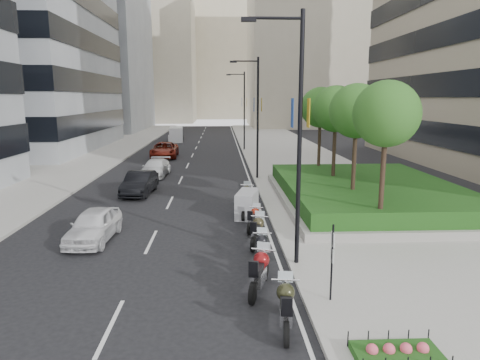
{
  "coord_description": "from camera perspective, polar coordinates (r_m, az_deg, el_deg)",
  "views": [
    {
      "loc": [
        1.54,
        -13.79,
        6.13
      ],
      "look_at": [
        2.51,
        7.5,
        2.0
      ],
      "focal_mm": 32.0,
      "sensor_mm": 36.0,
      "label": 1
    }
  ],
  "objects": [
    {
      "name": "tree_0",
      "position": [
        19.12,
        18.94,
        8.27
      ],
      "size": [
        2.8,
        2.8,
        6.3
      ],
      "color": "#332319",
      "rests_on": "planter"
    },
    {
      "name": "lamp_post_0",
      "position": [
        15.06,
        7.4,
        6.82
      ],
      "size": [
        2.34,
        0.45,
        9.0
      ],
      "color": "black",
      "rests_on": "ground"
    },
    {
      "name": "parking_sign",
      "position": [
        13.09,
        12.17,
        -10.2
      ],
      "size": [
        0.06,
        0.32,
        2.5
      ],
      "color": "black",
      "rests_on": "ground"
    },
    {
      "name": "lane_centre",
      "position": [
        44.32,
        -6.52,
        2.94
      ],
      "size": [
        0.12,
        100.0,
        0.01
      ],
      "primitive_type": "cube",
      "color": "silver",
      "rests_on": "ground"
    },
    {
      "name": "car_b",
      "position": [
        28.14,
        -13.23,
        -0.4
      ],
      "size": [
        1.83,
        4.52,
        1.46
      ],
      "primitive_type": "imported",
      "rotation": [
        0.0,
        0.0,
        -0.07
      ],
      "color": "black",
      "rests_on": "ground"
    },
    {
      "name": "sidewalk_right",
      "position": [
        44.83,
        7.01,
        3.11
      ],
      "size": [
        10.0,
        100.0,
        0.15
      ],
      "primitive_type": "cube",
      "color": "#9E9B93",
      "rests_on": "ground"
    },
    {
      "name": "delivery_van",
      "position": [
        61.26,
        -8.52,
        5.97
      ],
      "size": [
        2.2,
        4.89,
        2.0
      ],
      "rotation": [
        0.0,
        0.0,
        0.09
      ],
      "color": "white",
      "rests_on": "ground"
    },
    {
      "name": "motorcycle_3",
      "position": [
        18.1,
        2.31,
        -6.82
      ],
      "size": [
        0.89,
        2.21,
        1.13
      ],
      "rotation": [
        0.0,
        0.0,
        1.29
      ],
      "color": "black",
      "rests_on": "ground"
    },
    {
      "name": "building_cream_left",
      "position": [
        115.97,
        -12.8,
        16.07
      ],
      "size": [
        26.0,
        24.0,
        34.0
      ],
      "primitive_type": "cube",
      "color": "#B7AD93",
      "rests_on": "ground"
    },
    {
      "name": "flower_bed",
      "position": [
        11.33,
        20.22,
        -21.03
      ],
      "size": [
        2.0,
        1.0,
        0.2
      ],
      "primitive_type": "cube",
      "color": "#1E4213",
      "rests_on": "sidewalk_right"
    },
    {
      "name": "lamp_post_1",
      "position": [
        31.92,
        2.1,
        9.04
      ],
      "size": [
        2.34,
        0.45,
        9.0
      ],
      "color": "black",
      "rests_on": "ground"
    },
    {
      "name": "car_a",
      "position": [
        19.62,
        -18.92,
        -5.72
      ],
      "size": [
        1.84,
        4.15,
        1.39
      ],
      "primitive_type": "imported",
      "rotation": [
        0.0,
        0.0,
        -0.05
      ],
      "color": "white",
      "rests_on": "ground"
    },
    {
      "name": "tree_2",
      "position": [
        26.72,
        12.65,
        9.19
      ],
      "size": [
        2.8,
        2.8,
        6.3
      ],
      "color": "#332319",
      "rests_on": "planter"
    },
    {
      "name": "car_d",
      "position": [
        44.99,
        -10.03,
        3.97
      ],
      "size": [
        2.79,
        5.74,
        1.57
      ],
      "primitive_type": "imported",
      "rotation": [
        0.0,
        0.0,
        0.03
      ],
      "color": "maroon",
      "rests_on": "ground"
    },
    {
      "name": "sidewalk_left",
      "position": [
        46.24,
        -19.63,
        2.8
      ],
      "size": [
        8.0,
        100.0,
        0.15
      ],
      "primitive_type": "cube",
      "color": "#9E9B93",
      "rests_on": "ground"
    },
    {
      "name": "building_grey_far",
      "position": [
        88.05,
        -20.28,
        16.09
      ],
      "size": [
        22.0,
        26.0,
        30.0
      ],
      "primitive_type": "cube",
      "color": "gray",
      "rests_on": "ground"
    },
    {
      "name": "planter",
      "position": [
        25.9,
        16.54,
        -2.39
      ],
      "size": [
        10.0,
        14.0,
        0.4
      ],
      "primitive_type": "cube",
      "color": "gray",
      "rests_on": "sidewalk_right"
    },
    {
      "name": "motorcycle_4",
      "position": [
        20.11,
        1.87,
        -5.19
      ],
      "size": [
        0.88,
        1.93,
        1.0
      ],
      "rotation": [
        0.0,
        0.0,
        1.23
      ],
      "color": "black",
      "rests_on": "ground"
    },
    {
      "name": "car_c",
      "position": [
        34.32,
        -11.2,
        1.58
      ],
      "size": [
        2.16,
        4.67,
        1.32
      ],
      "primitive_type": "imported",
      "rotation": [
        0.0,
        0.0,
        -0.07
      ],
      "color": "silver",
      "rests_on": "ground"
    },
    {
      "name": "motorcycle_0",
      "position": [
        12.0,
        6.12,
        -16.4
      ],
      "size": [
        0.78,
        2.34,
        1.17
      ],
      "rotation": [
        0.0,
        0.0,
        1.45
      ],
      "color": "black",
      "rests_on": "ground"
    },
    {
      "name": "lane_edge",
      "position": [
        44.27,
        0.22,
        3.01
      ],
      "size": [
        0.12,
        100.0,
        0.01
      ],
      "primitive_type": "cube",
      "color": "silver",
      "rests_on": "ground"
    },
    {
      "name": "motorcycle_6",
      "position": [
        24.46,
        0.8,
        -2.08
      ],
      "size": [
        0.78,
        2.27,
        1.14
      ],
      "rotation": [
        0.0,
        0.0,
        1.37
      ],
      "color": "black",
      "rests_on": "ground"
    },
    {
      "name": "motorcycle_1",
      "position": [
        13.99,
        2.63,
        -12.09
      ],
      "size": [
        1.02,
        2.37,
        1.22
      ],
      "rotation": [
        0.0,
        0.0,
        1.26
      ],
      "color": "black",
      "rests_on": "ground"
    },
    {
      "name": "tree_3",
      "position": [
        30.6,
        10.69,
        9.45
      ],
      "size": [
        2.8,
        2.8,
        6.3
      ],
      "color": "#332319",
      "rests_on": "planter"
    },
    {
      "name": "building_cream_centre",
      "position": [
        134.41,
        -2.5,
        16.44
      ],
      "size": [
        30.0,
        24.0,
        38.0
      ],
      "primitive_type": "cube",
      "color": "#B7AD93",
      "rests_on": "ground"
    },
    {
      "name": "building_cream_right",
      "position": [
        96.73,
        10.12,
        17.84
      ],
      "size": [
        28.0,
        24.0,
        36.0
      ],
      "primitive_type": "cube",
      "color": "#B7AD93",
      "rests_on": "ground"
    },
    {
      "name": "lamp_post_2",
      "position": [
        49.87,
        0.39,
        9.73
      ],
      "size": [
        2.34,
        0.45,
        9.0
      ],
      "color": "black",
      "rests_on": "ground"
    },
    {
      "name": "ground",
      "position": [
        15.17,
        -8.43,
        -12.99
      ],
      "size": [
        160.0,
        160.0,
        0.0
      ],
      "primitive_type": "plane",
      "color": "black",
      "rests_on": "ground"
    },
    {
      "name": "motorcycle_5",
      "position": [
        22.23,
        0.94,
        -3.25
      ],
      "size": [
        1.38,
        2.37,
        1.35
      ],
      "rotation": [
        0.0,
        0.0,
        1.34
      ],
      "color": "black",
      "rests_on": "ground"
    },
    {
      "name": "hedge",
      "position": [
        25.78,
        16.61,
        -1.09
      ],
      "size": [
        9.4,
        13.4,
        0.8
      ],
      "primitive_type": "cube",
      "color": "#1E4213",
      "rests_on": "planter"
    },
    {
      "name": "tree_1",
      "position": [
        22.89,
        15.28,
        8.82
      ],
      "size": [
        2.8,
        2.8,
        6.3
      ],
      "color": "#332319",
      "rests_on": "planter"
    },
    {
      "name": "motorcycle_2",
      "position": [
        16.09,
        2.92,
        -9.24
      ],
      "size": [
        0.72,
        2.15,
        1.07
      ],
      "rotation": [
        0.0,
        0.0,
        1.46
      ],
      "color": "black",
      "rests_on": "ground"
    }
  ]
}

